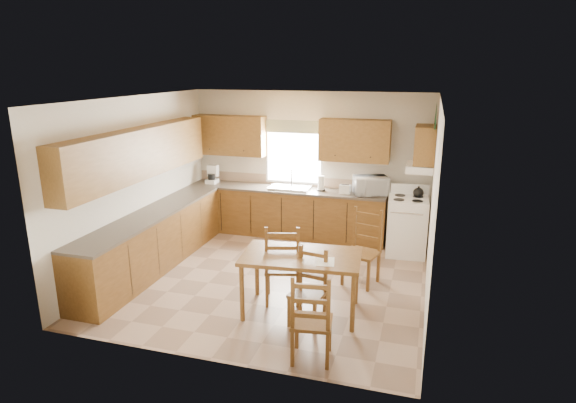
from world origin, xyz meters
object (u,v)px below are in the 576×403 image
(stove, at_px, (407,227))
(chair_far_left, at_px, (307,289))
(chair_near_left, at_px, (283,263))
(dining_table, at_px, (301,284))
(microwave, at_px, (371,186))
(chair_far_right, at_px, (361,249))
(chair_near_right, at_px, (312,316))

(stove, height_order, chair_far_left, stove)
(chair_near_left, relative_size, chair_far_left, 1.17)
(stove, bearing_deg, dining_table, -119.11)
(microwave, distance_m, dining_table, 2.97)
(microwave, distance_m, chair_far_right, 1.84)
(stove, distance_m, chair_near_left, 2.74)
(dining_table, distance_m, chair_near_right, 1.06)
(chair_near_left, height_order, chair_near_right, chair_near_left)
(chair_near_right, height_order, chair_far_left, chair_near_right)
(chair_far_left, relative_size, chair_far_right, 0.86)
(stove, xyz_separation_m, microwave, (-0.68, 0.33, 0.60))
(stove, xyz_separation_m, chair_near_right, (-0.82, -3.50, 0.03))
(stove, bearing_deg, chair_far_left, -114.13)
(chair_far_right, bearing_deg, dining_table, -104.42)
(chair_near_right, relative_size, chair_far_right, 0.93)
(stove, height_order, chair_far_right, chair_far_right)
(chair_near_right, bearing_deg, dining_table, -76.62)
(chair_far_left, xyz_separation_m, chair_far_right, (0.47, 1.37, 0.08))
(stove, distance_m, dining_table, 2.78)
(chair_far_left, bearing_deg, chair_near_right, -62.02)
(microwave, xyz_separation_m, chair_near_left, (-0.84, -2.61, -0.52))
(dining_table, relative_size, chair_far_right, 1.36)
(dining_table, relative_size, chair_near_right, 1.45)
(chair_near_right, bearing_deg, microwave, -99.81)
(chair_near_left, relative_size, chair_far_right, 1.01)
(chair_near_left, bearing_deg, chair_near_right, 104.38)
(chair_near_left, distance_m, chair_near_right, 1.41)
(microwave, xyz_separation_m, chair_far_right, (0.11, -1.76, -0.53))
(dining_table, height_order, chair_near_left, chair_near_left)
(chair_near_left, bearing_deg, chair_far_right, -153.93)
(microwave, distance_m, chair_near_right, 3.87)
(stove, relative_size, microwave, 1.78)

